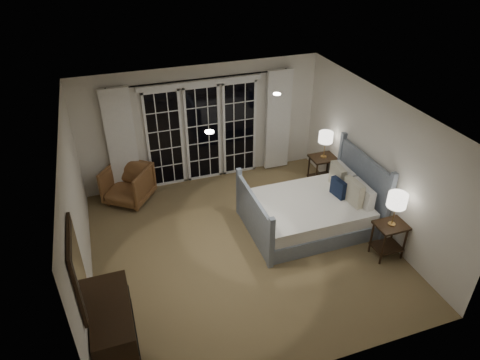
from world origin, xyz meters
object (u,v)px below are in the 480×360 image
object	(u,v)px
armchair	(128,184)
lamp_right	(326,138)
nightstand_left	(389,235)
bed	(311,210)
dresser	(115,330)
lamp_left	(397,201)
nightstand_right	(322,167)

from	to	relation	value
armchair	lamp_right	bearing A→B (deg)	25.36
nightstand_left	bed	bearing A→B (deg)	125.19
dresser	lamp_left	bearing A→B (deg)	5.89
lamp_right	dresser	xyz separation A→B (m)	(-4.48, -2.79, -0.71)
armchair	dresser	bearing A→B (deg)	-62.72
lamp_left	lamp_right	distance (m)	2.33
lamp_left	dresser	size ratio (longest dim) A/B	0.50
nightstand_left	dresser	xyz separation A→B (m)	(-4.47, -0.46, -0.00)
nightstand_right	lamp_left	bearing A→B (deg)	-90.27
nightstand_left	lamp_left	world-z (taller)	lamp_left
nightstand_right	lamp_right	distance (m)	0.68
bed	nightstand_left	xyz separation A→B (m)	(0.82, -1.17, 0.10)
lamp_left	dresser	distance (m)	4.55
lamp_right	dresser	bearing A→B (deg)	-148.11
bed	armchair	distance (m)	3.63
nightstand_left	lamp_left	xyz separation A→B (m)	(0.00, -0.00, 0.70)
lamp_right	dresser	world-z (taller)	lamp_right
nightstand_left	nightstand_right	distance (m)	2.33
nightstand_left	lamp_right	bearing A→B (deg)	89.73
bed	lamp_right	bearing A→B (deg)	54.31
lamp_right	armchair	size ratio (longest dim) A/B	0.67
bed	armchair	size ratio (longest dim) A/B	2.64
bed	lamp_left	distance (m)	1.64
nightstand_left	dresser	distance (m)	4.49
bed	nightstand_right	world-z (taller)	bed
lamp_left	lamp_right	bearing A→B (deg)	89.73
lamp_left	dresser	bearing A→B (deg)	-174.11
nightstand_right	armchair	distance (m)	3.99
bed	dresser	world-z (taller)	bed
nightstand_right	dresser	world-z (taller)	dresser
bed	armchair	world-z (taller)	bed
bed	lamp_left	xyz separation A→B (m)	(0.82, -1.17, 0.80)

